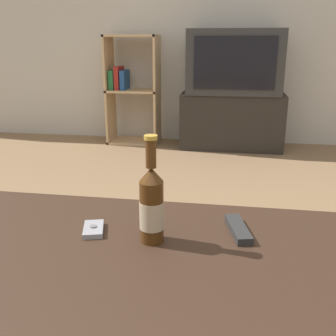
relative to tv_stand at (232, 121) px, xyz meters
The scene contains 7 objects.
coffee_table 2.77m from the tv_stand, 94.87° to the right, with size 1.29×0.73×0.44m.
tv_stand is the anchor object (origin of this frame).
television 0.51m from the tv_stand, 90.00° to the right, with size 0.80×0.43×0.54m.
bookshelf 0.98m from the tv_stand, behind, with size 0.47×0.30×0.98m.
beer_bottle 2.68m from the tv_stand, 94.12° to the right, with size 0.06×0.06×0.28m.
cell_phone 2.66m from the tv_stand, 97.71° to the right, with size 0.07×0.10×0.02m.
remote_control 2.58m from the tv_stand, 89.41° to the right, with size 0.07×0.16×0.02m.
Camera 1 is at (0.23, -0.78, 0.92)m, focal length 42.00 mm.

